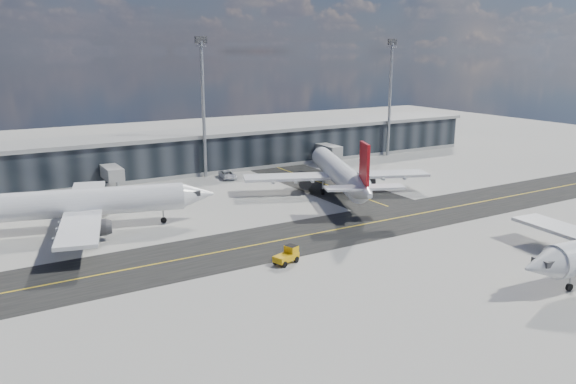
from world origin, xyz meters
name	(u,v)px	position (x,y,z in m)	size (l,w,h in m)	color
ground	(336,240)	(0.00, 0.00, 0.00)	(300.00, 300.00, 0.00)	gray
taxiway_lanes	(318,217)	(3.91, 10.74, 0.01)	(180.00, 63.00, 0.03)	black
terminal_concourse	(193,153)	(0.04, 54.93, 4.09)	(152.00, 19.80, 8.80)	black
floodlight_masts	(203,103)	(0.00, 48.00, 15.61)	(102.50, 0.70, 28.90)	gray
airliner_af	(71,204)	(-31.18, 23.63, 4.11)	(41.59, 35.76, 12.45)	silver
airliner_redtail	(339,172)	(15.85, 21.75, 4.06)	(34.48, 39.87, 12.31)	silver
baggage_tug	(288,255)	(-10.35, -4.04, 1.07)	(3.74, 2.66, 2.13)	#D89C0B
service_van	(228,175)	(3.29, 44.00, 0.82)	(2.73, 5.91, 1.64)	silver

